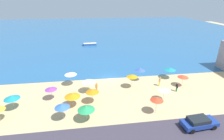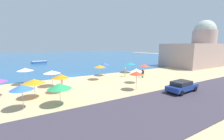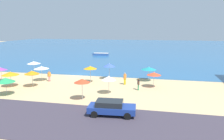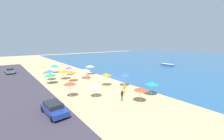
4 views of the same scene
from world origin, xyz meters
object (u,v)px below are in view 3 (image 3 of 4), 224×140
(beach_umbrella_3, at_px, (109,65))
(bather_1, at_px, (125,78))
(beach_umbrella_0, at_px, (109,78))
(beach_umbrella_7, at_px, (10,73))
(bather_2, at_px, (138,84))
(parked_car_0, at_px, (111,107))
(beach_umbrella_6, at_px, (41,68))
(beach_umbrella_5, at_px, (5,80))
(beach_umbrella_4, at_px, (1,69))
(beach_umbrella_14, at_px, (154,74))
(beach_umbrella_10, at_px, (34,63))
(beach_umbrella_1, at_px, (82,81))
(beach_umbrella_8, at_px, (149,68))
(beach_umbrella_12, at_px, (90,68))
(skiff_nearshore, at_px, (101,54))
(bather_0, at_px, (49,75))
(beach_umbrella_2, at_px, (32,72))

(beach_umbrella_3, height_order, bather_1, beach_umbrella_3)
(beach_umbrella_0, bearing_deg, beach_umbrella_7, 178.76)
(bather_2, bearing_deg, beach_umbrella_7, -173.22)
(bather_1, distance_m, parked_car_0, 11.46)
(beach_umbrella_0, bearing_deg, bather_2, 34.66)
(bather_2, bearing_deg, beach_umbrella_6, 172.65)
(beach_umbrella_3, xyz_separation_m, beach_umbrella_5, (-10.46, -10.77, -0.39))
(beach_umbrella_0, xyz_separation_m, beach_umbrella_7, (-14.10, 0.31, -0.11))
(bather_2, bearing_deg, parked_car_0, -100.58)
(beach_umbrella_4, height_order, beach_umbrella_14, beach_umbrella_4)
(beach_umbrella_10, bearing_deg, beach_umbrella_4, -120.08)
(beach_umbrella_0, distance_m, bather_2, 4.35)
(beach_umbrella_1, distance_m, beach_umbrella_6, 11.76)
(beach_umbrella_1, height_order, beach_umbrella_8, beach_umbrella_1)
(beach_umbrella_3, bearing_deg, beach_umbrella_10, -179.75)
(beach_umbrella_3, distance_m, parked_car_0, 14.67)
(beach_umbrella_0, distance_m, beach_umbrella_10, 16.64)
(beach_umbrella_0, bearing_deg, beach_umbrella_1, -129.24)
(bather_1, bearing_deg, beach_umbrella_12, 179.40)
(beach_umbrella_10, height_order, skiff_nearshore, beach_umbrella_10)
(bather_0, bearing_deg, skiff_nearshore, 90.74)
(beach_umbrella_12, bearing_deg, beach_umbrella_1, -79.00)
(beach_umbrella_1, distance_m, skiff_nearshore, 40.13)
(beach_umbrella_14, bearing_deg, beach_umbrella_4, -176.52)
(beach_umbrella_12, bearing_deg, parked_car_0, -63.60)
(beach_umbrella_0, relative_size, skiff_nearshore, 0.49)
(beach_umbrella_1, xyz_separation_m, skiff_nearshore, (-8.33, 39.21, -1.85))
(beach_umbrella_14, bearing_deg, beach_umbrella_3, 154.56)
(beach_umbrella_14, bearing_deg, bather_1, 171.41)
(beach_umbrella_5, relative_size, bather_1, 1.28)
(beach_umbrella_10, xyz_separation_m, skiff_nearshore, (4.10, 28.77, -1.87))
(beach_umbrella_3, distance_m, beach_umbrella_4, 16.62)
(beach_umbrella_6, distance_m, beach_umbrella_14, 17.05)
(beach_umbrella_5, distance_m, beach_umbrella_14, 19.03)
(beach_umbrella_4, bearing_deg, bather_2, -1.06)
(beach_umbrella_6, bearing_deg, beach_umbrella_12, 3.84)
(beach_umbrella_8, relative_size, bather_1, 1.30)
(beach_umbrella_10, bearing_deg, beach_umbrella_7, -83.98)
(beach_umbrella_8, height_order, bather_1, beach_umbrella_8)
(beach_umbrella_10, relative_size, bather_1, 1.44)
(beach_umbrella_14, xyz_separation_m, parked_car_0, (-3.64, -10.83, -1.12))
(beach_umbrella_0, relative_size, parked_car_0, 0.51)
(beach_umbrella_0, distance_m, beach_umbrella_5, 12.54)
(beach_umbrella_12, xyz_separation_m, beach_umbrella_14, (9.35, -0.68, -0.38))
(bather_2, height_order, parked_car_0, bather_2)
(bather_2, bearing_deg, beach_umbrella_14, 42.53)
(beach_umbrella_2, xyz_separation_m, skiff_nearshore, (0.40, 35.31, -1.65))
(beach_umbrella_7, distance_m, bather_2, 17.71)
(beach_umbrella_8, bearing_deg, bather_2, -101.35)
(beach_umbrella_0, height_order, beach_umbrella_7, beach_umbrella_0)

